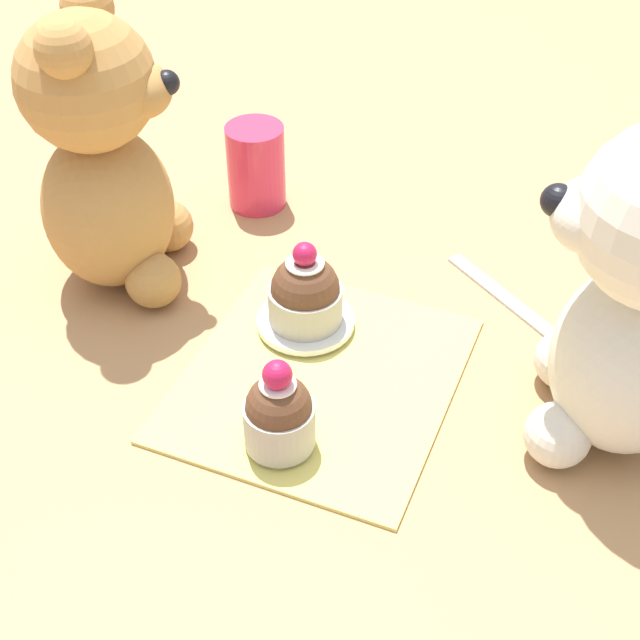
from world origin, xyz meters
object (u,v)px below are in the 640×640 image
object	(u,v)px
cupcake_near_tan_bear	(305,294)
teaspoon	(501,294)
teddy_bear_tan	(104,159)
saucer_plate	(306,321)
cupcake_near_cream_bear	(285,415)
juice_glass	(256,166)

from	to	relation	value
cupcake_near_tan_bear	teaspoon	size ratio (longest dim) A/B	0.58
teddy_bear_tan	cupcake_near_tan_bear	distance (m)	0.18
saucer_plate	teaspoon	size ratio (longest dim) A/B	0.62
cupcake_near_cream_bear	saucer_plate	size ratio (longest dim) A/B	0.95
teddy_bear_tan	cupcake_near_tan_bear	world-z (taller)	teddy_bear_tan
cupcake_near_cream_bear	cupcake_near_tan_bear	size ratio (longest dim) A/B	1.02
saucer_plate	teaspoon	world-z (taller)	saucer_plate
cupcake_near_cream_bear	juice_glass	world-z (taller)	same
saucer_plate	teaspoon	bearing A→B (deg)	126.91
juice_glass	teaspoon	size ratio (longest dim) A/B	0.64
teddy_bear_tan	saucer_plate	xyz separation A→B (m)	(0.01, 0.16, -0.10)
saucer_plate	teaspoon	xyz separation A→B (m)	(-0.10, 0.13, -0.01)
cupcake_near_tan_bear	juice_glass	size ratio (longest dim) A/B	0.91
cupcake_near_cream_bear	cupcake_near_tan_bear	xyz separation A→B (m)	(-0.11, -0.03, 0.00)
teddy_bear_tan	saucer_plate	distance (m)	0.19
cupcake_near_tan_bear	juice_glass	world-z (taller)	cupcake_near_tan_bear
teaspoon	cupcake_near_tan_bear	bearing A→B (deg)	-108.18
teaspoon	teddy_bear_tan	bearing A→B (deg)	-128.34
teddy_bear_tan	juice_glass	xyz separation A→B (m)	(-0.14, 0.06, -0.07)
cupcake_near_cream_bear	juice_glass	distance (m)	0.30
saucer_plate	juice_glass	size ratio (longest dim) A/B	0.97
saucer_plate	juice_glass	xyz separation A→B (m)	(-0.14, -0.11, 0.03)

